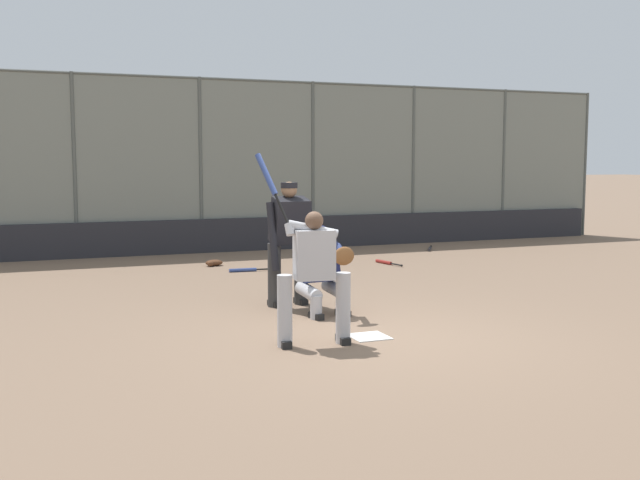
# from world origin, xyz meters

# --- Properties ---
(ground_plane) EXTENTS (160.00, 160.00, 0.00)m
(ground_plane) POSITION_xyz_m (0.00, 0.00, 0.00)
(ground_plane) COLOR #7A604C
(home_plate_marker) EXTENTS (0.43, 0.43, 0.01)m
(home_plate_marker) POSITION_xyz_m (0.00, 0.00, 0.01)
(home_plate_marker) COLOR white
(home_plate_marker) RESTS_ON ground_plane
(backstop_fence) EXTENTS (21.49, 0.08, 3.89)m
(backstop_fence) POSITION_xyz_m (0.00, -8.77, 2.03)
(backstop_fence) COLOR #515651
(backstop_fence) RESTS_ON ground_plane
(padding_wall) EXTENTS (20.98, 0.18, 0.75)m
(padding_wall) POSITION_xyz_m (0.00, -8.67, 0.37)
(padding_wall) COLOR #28282D
(padding_wall) RESTS_ON ground_plane
(bleachers_beyond) EXTENTS (14.99, 1.95, 1.16)m
(bleachers_beyond) POSITION_xyz_m (-0.00, -10.92, 0.38)
(bleachers_beyond) COLOR slate
(bleachers_beyond) RESTS_ON ground_plane
(batter_at_plate) EXTENTS (0.94, 0.74, 2.13)m
(batter_at_plate) POSITION_xyz_m (0.74, 0.10, 0.82)
(batter_at_plate) COLOR #B7B7BC
(batter_at_plate) RESTS_ON ground_plane
(catcher_behind_plate) EXTENTS (0.67, 0.77, 1.20)m
(catcher_behind_plate) POSITION_xyz_m (0.03, -1.35, 0.62)
(catcher_behind_plate) COLOR #B7B7BC
(catcher_behind_plate) RESTS_ON ground_plane
(umpire_home) EXTENTS (0.71, 0.47, 1.76)m
(umpire_home) POSITION_xyz_m (0.24, -2.13, 0.95)
(umpire_home) COLOR #333333
(umpire_home) RESTS_ON ground_plane
(spare_bat_near_backstop) EXTENTS (0.20, 0.84, 0.07)m
(spare_bat_near_backstop) POSITION_xyz_m (-2.97, -5.49, 0.03)
(spare_bat_near_backstop) COLOR black
(spare_bat_near_backstop) RESTS_ON ground_plane
(spare_bat_by_padding) EXTENTS (0.90, 0.13, 0.07)m
(spare_bat_by_padding) POSITION_xyz_m (-0.10, -5.52, 0.03)
(spare_bat_by_padding) COLOR black
(spare_bat_by_padding) RESTS_ON ground_plane
(spare_bat_third_base_side) EXTENTS (0.50, 0.73, 0.07)m
(spare_bat_third_base_side) POSITION_xyz_m (-4.97, -7.22, 0.03)
(spare_bat_third_base_side) COLOR black
(spare_bat_third_base_side) RESTS_ON ground_plane
(fielding_glove_on_dirt) EXTENTS (0.34, 0.26, 0.12)m
(fielding_glove_on_dirt) POSITION_xyz_m (0.28, -6.49, 0.06)
(fielding_glove_on_dirt) COLOR #56331E
(fielding_glove_on_dirt) RESTS_ON ground_plane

